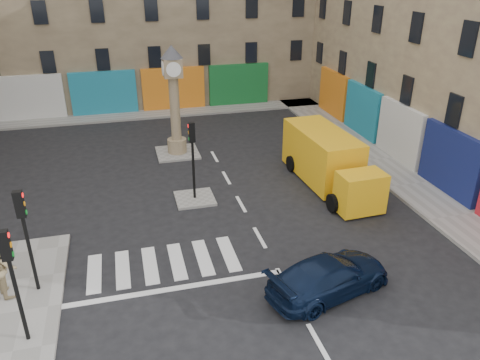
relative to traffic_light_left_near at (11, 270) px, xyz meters
name	(u,v)px	position (x,y,z in m)	size (l,w,h in m)	color
ground	(294,300)	(8.30, -0.20, -2.62)	(120.00, 120.00, 0.00)	black
sidewalk_right	(377,160)	(17.00, 9.80, -2.55)	(2.60, 30.00, 0.15)	gray
sidewalk_far	(135,115)	(4.30, 22.00, -2.55)	(32.00, 2.40, 0.15)	gray
island_near	(195,198)	(6.30, 7.80, -2.56)	(1.80, 1.80, 0.12)	gray
island_far	(178,153)	(6.30, 13.80, -2.56)	(2.40, 2.40, 0.12)	gray
traffic_light_left_near	(11,270)	(0.00, 0.00, 0.00)	(0.28, 0.22, 3.70)	black
traffic_light_left_far	(24,226)	(0.00, 2.40, 0.00)	(0.28, 0.22, 3.70)	black
traffic_light_island	(193,149)	(6.30, 7.80, -0.03)	(0.28, 0.22, 3.70)	black
clock_pillar	(174,94)	(6.30, 13.80, 0.93)	(1.20, 1.20, 6.10)	tan
navy_sedan	(329,276)	(9.56, -0.09, -1.96)	(1.84, 4.53, 1.32)	black
yellow_van	(328,160)	(13.04, 7.84, -1.35)	(2.68, 7.15, 2.57)	yellow
pedestrian_tan	(3,268)	(-0.92, 2.43, -1.46)	(0.98, 0.76, 2.01)	#937F5A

